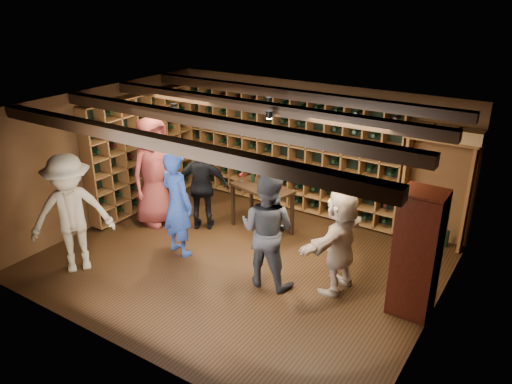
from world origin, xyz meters
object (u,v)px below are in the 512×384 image
Objects in this scene: display_cabinet at (416,256)px; guest_beige at (340,241)px; guest_red_floral at (154,171)px; guest_woman_black at (203,187)px; tasting_table at (262,192)px; guest_khaki at (71,214)px; man_blue_shirt at (177,204)px; man_grey_suit at (267,230)px.

display_cabinet reaches higher than guest_beige.
guest_woman_black is (0.89, 0.29, -0.20)m from guest_red_floral.
display_cabinet is at bearing -5.07° from tasting_table.
display_cabinet is 0.92× the size of guest_khaki.
tasting_table is at bearing 162.46° from display_cabinet.
man_blue_shirt is 1.30m from guest_red_floral.
guest_khaki is at bearing 20.75° from man_grey_suit.
tasting_table is (1.83, 0.79, -0.26)m from guest_red_floral.
man_blue_shirt is 1.46× the size of tasting_table.
man_blue_shirt is 1.71m from man_grey_suit.
guest_red_floral is 0.96m from guest_woman_black.
man_blue_shirt is 1.01× the size of man_grey_suit.
display_cabinet is 1.08× the size of guest_woman_black.
man_blue_shirt is at bearing 74.43° from guest_woman_black.
guest_khaki is (-4.72, -1.74, 0.09)m from display_cabinet.
guest_beige reaches higher than tasting_table.
guest_red_floral is at bearing 178.07° from display_cabinet.
tasting_table is at bearing -59.59° from man_grey_suit.
guest_red_floral reaches higher than display_cabinet.
man_grey_suit reaches higher than guest_beige.
guest_beige is (3.66, 1.69, -0.15)m from guest_khaki.
display_cabinet is 1.07m from guest_beige.
guest_red_floral reaches higher than man_blue_shirt.
guest_red_floral is (-4.84, 0.16, 0.16)m from display_cabinet.
man_blue_shirt is at bearing -104.10° from tasting_table.
guest_khaki is at bearing -57.96° from guest_beige.
man_grey_suit is at bearing 125.22° from guest_woman_black.
man_blue_shirt is (-3.72, -0.48, 0.03)m from display_cabinet.
guest_beige is at bearing -176.97° from display_cabinet.
guest_red_floral reaches higher than guest_khaki.
man_blue_shirt is at bearing -73.57° from guest_beige.
display_cabinet is at bearing 100.33° from guest_beige.
display_cabinet is at bearing -171.16° from man_grey_suit.
guest_khaki reaches higher than display_cabinet.
guest_khaki is at bearing 62.05° from man_blue_shirt.
guest_red_floral is at bearing -144.30° from tasting_table.
man_grey_suit is 1.44× the size of tasting_table.
guest_woman_black is at bearing 173.42° from display_cabinet.
guest_red_floral reaches higher than guest_beige.
man_grey_suit is at bearing -42.76° from tasting_table.
guest_khaki is 1.19× the size of guest_beige.
guest_red_floral is 1.28× the size of guest_beige.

